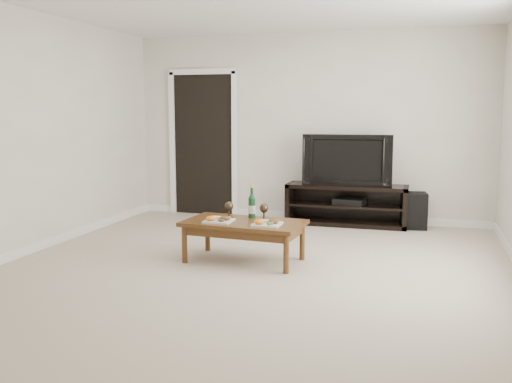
% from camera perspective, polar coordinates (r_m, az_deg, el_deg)
% --- Properties ---
extents(floor, '(5.50, 5.50, 0.00)m').
position_cam_1_polar(floor, '(5.57, -0.54, -7.96)').
color(floor, '#BEAF99').
rests_on(floor, ground).
extents(back_wall, '(5.00, 0.04, 2.60)m').
position_cam_1_polar(back_wall, '(8.04, 5.20, 6.40)').
color(back_wall, silver).
rests_on(back_wall, ground).
extents(doorway, '(0.90, 0.02, 2.05)m').
position_cam_1_polar(doorway, '(8.46, -5.27, 4.62)').
color(doorway, black).
rests_on(doorway, ground).
extents(media_console, '(1.61, 0.45, 0.55)m').
position_cam_1_polar(media_console, '(7.78, 9.03, -1.32)').
color(media_console, black).
rests_on(media_console, ground).
extents(television, '(1.18, 0.24, 0.68)m').
position_cam_1_polar(television, '(7.70, 9.13, 3.18)').
color(television, black).
rests_on(television, media_console).
extents(av_receiver, '(0.44, 0.36, 0.08)m').
position_cam_1_polar(av_receiver, '(7.75, 9.35, -0.98)').
color(av_receiver, black).
rests_on(av_receiver, media_console).
extents(subwoofer, '(0.36, 0.36, 0.47)m').
position_cam_1_polar(subwoofer, '(7.75, 15.50, -1.85)').
color(subwoofer, black).
rests_on(subwoofer, ground).
extents(coffee_table, '(1.26, 0.75, 0.42)m').
position_cam_1_polar(coffee_table, '(5.87, -1.22, -5.00)').
color(coffee_table, '#523416').
rests_on(coffee_table, ground).
extents(plate_left, '(0.27, 0.27, 0.07)m').
position_cam_1_polar(plate_left, '(5.80, -3.73, -2.69)').
color(plate_left, white).
rests_on(plate_left, coffee_table).
extents(plate_right, '(0.27, 0.27, 0.07)m').
position_cam_1_polar(plate_right, '(5.62, 1.11, -3.04)').
color(plate_right, white).
rests_on(plate_right, coffee_table).
extents(wine_bottle, '(0.07, 0.07, 0.35)m').
position_cam_1_polar(wine_bottle, '(5.98, -0.42, -0.97)').
color(wine_bottle, '#103D1E').
rests_on(wine_bottle, coffee_table).
extents(goblet_left, '(0.09, 0.09, 0.17)m').
position_cam_1_polar(goblet_left, '(6.02, -2.71, -1.80)').
color(goblet_left, '#332A1C').
rests_on(goblet_left, coffee_table).
extents(goblet_right, '(0.09, 0.09, 0.17)m').
position_cam_1_polar(goblet_right, '(5.89, 0.80, -2.01)').
color(goblet_right, '#332A1C').
rests_on(goblet_right, coffee_table).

